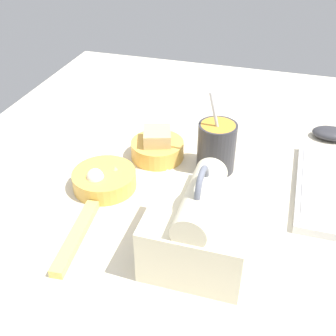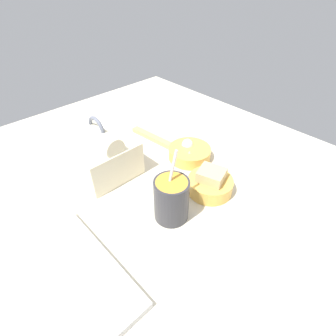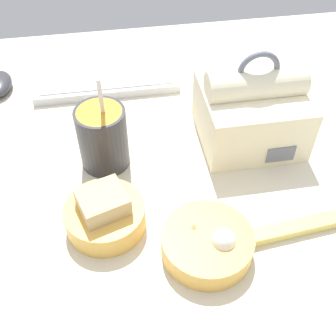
{
  "view_description": "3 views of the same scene",
  "coord_description": "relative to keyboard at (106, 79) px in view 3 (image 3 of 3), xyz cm",
  "views": [
    {
      "loc": [
        71.53,
        19.9,
        56.51
      ],
      "look_at": [
        3.02,
        -0.43,
        7.0
      ],
      "focal_mm": 45.0,
      "sensor_mm": 36.0,
      "label": 1
    },
    {
      "loc": [
        -38.05,
        38.54,
        52.61
      ],
      "look_at": [
        3.02,
        -0.43,
        7.0
      ],
      "focal_mm": 28.0,
      "sensor_mm": 36.0,
      "label": 2
    },
    {
      "loc": [
        -4.55,
        -46.21,
        55.55
      ],
      "look_at": [
        3.02,
        -0.43,
        7.0
      ],
      "focal_mm": 45.0,
      "sensor_mm": 36.0,
      "label": 3
    }
  ],
  "objects": [
    {
      "name": "keyboard",
      "position": [
        0.0,
        0.0,
        0.0
      ],
      "size": [
        30.53,
        12.01,
        2.1
      ],
      "color": "silver",
      "rests_on": "desk_surface"
    },
    {
      "name": "bento_bowl_snacks",
      "position": [
        11.87,
        -45.1,
        1.04
      ],
      "size": [
        13.42,
        13.42,
        5.59
      ],
      "color": "#EAB24C",
      "rests_on": "desk_surface"
    },
    {
      "name": "bento_bowl_sandwich",
      "position": [
        -2.42,
        -37.91,
        1.65
      ],
      "size": [
        12.31,
        12.31,
        7.14
      ],
      "color": "#EAB24C",
      "rests_on": "desk_surface"
    },
    {
      "name": "chopstick_case",
      "position": [
        28.04,
        -43.69,
        -0.22
      ],
      "size": [
        18.95,
        4.2,
        1.6
      ],
      "color": "#EFD666",
      "rests_on": "desk_surface"
    },
    {
      "name": "desk_surface",
      "position": [
        5.22,
        -31.73,
        -2.02
      ],
      "size": [
        140.0,
        110.0,
        2.0
      ],
      "color": "beige",
      "rests_on": "ground"
    },
    {
      "name": "lunch_bag",
      "position": [
        25.14,
        -21.67,
        5.3
      ],
      "size": [
        17.95,
        16.94,
        18.12
      ],
      "color": "#EFE5C1",
      "rests_on": "desk_surface"
    },
    {
      "name": "soup_cup",
      "position": [
        -1.59,
        -23.95,
        4.87
      ],
      "size": [
        8.47,
        8.47,
        18.82
      ],
      "color": "#333338",
      "rests_on": "desk_surface"
    }
  ]
}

